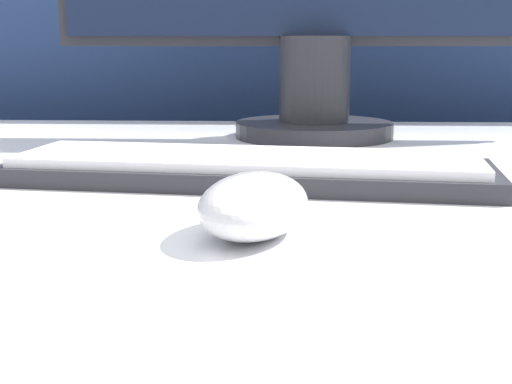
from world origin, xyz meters
TOP-DOWN VIEW (x-y plane):
  - partition_panel at (0.00, 0.59)m, footprint 5.00×0.03m
  - computer_mouse_near at (0.08, -0.22)m, footprint 0.09×0.11m
  - keyboard at (0.06, -0.04)m, footprint 0.43×0.18m

SIDE VIEW (x-z plane):
  - partition_panel at x=0.00m, z-range 0.00..1.28m
  - keyboard at x=0.06m, z-range 0.71..0.73m
  - computer_mouse_near at x=0.08m, z-range 0.71..0.75m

